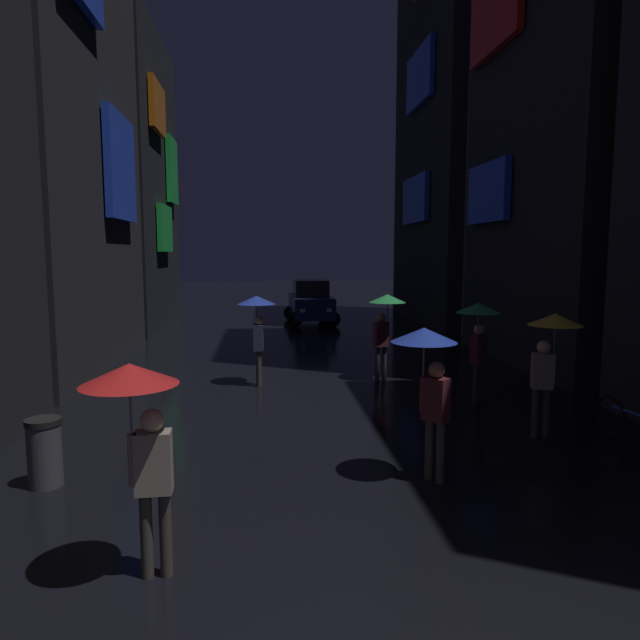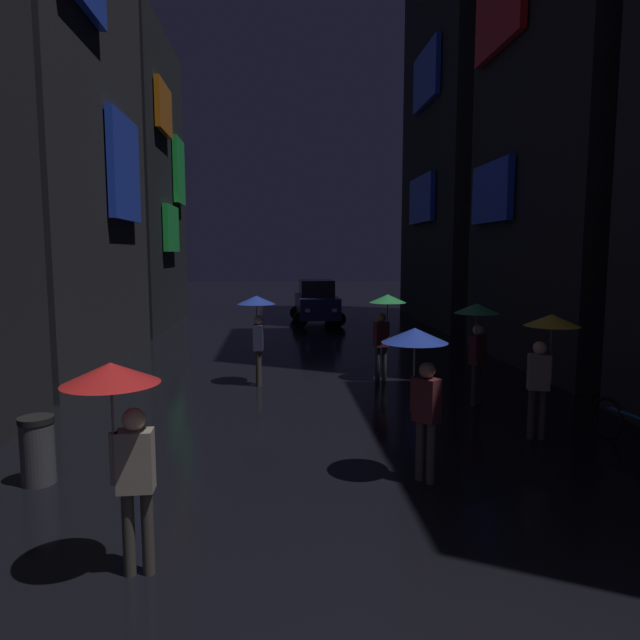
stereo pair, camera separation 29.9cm
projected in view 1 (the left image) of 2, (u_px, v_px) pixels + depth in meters
building_left_far at (114, 182)px, 23.71m from camera, size 4.25×8.39×12.10m
building_right_far at (464, 95)px, 24.91m from camera, size 4.25×8.76×19.91m
pedestrian_foreground_left_red at (138, 411)px, 5.30m from camera, size 0.90×0.90×2.12m
pedestrian_midstreet_centre_blue at (428, 361)px, 7.73m from camera, size 0.90×0.90×2.12m
pedestrian_foreground_right_green at (478, 325)px, 11.56m from camera, size 0.90×0.90×2.12m
pedestrian_far_right_green at (385, 313)px, 13.87m from camera, size 0.90×0.90×2.12m
pedestrian_near_crossing_yellow at (551, 340)px, 9.53m from camera, size 0.90×0.90×2.12m
pedestrian_midstreet_left_blue at (257, 315)px, 13.39m from camera, size 0.90×0.90×2.12m
bicycle_parked_at_storefront at (636, 424)px, 9.17m from camera, size 0.35×1.81×0.96m
car_distant at (311, 302)px, 25.34m from camera, size 2.31×4.18×1.92m
trash_bin at (45, 452)px, 7.63m from camera, size 0.46×0.46×0.93m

